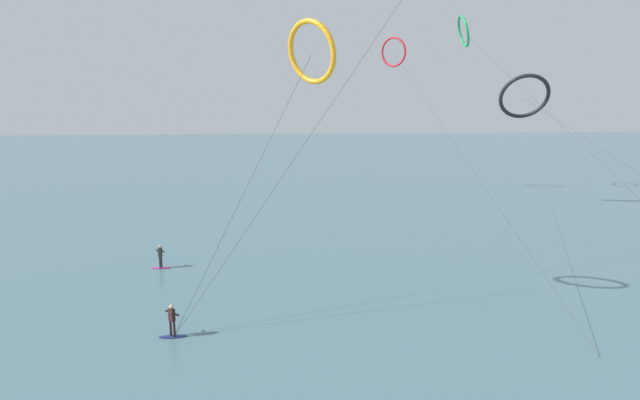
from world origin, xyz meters
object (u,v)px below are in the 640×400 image
kite_emerald (464,32)px  kite_crimson (394,52)px  surfer_magenta (160,258)px  surfer_navy (172,323)px  kite_amber (311,52)px  kite_charcoal (524,97)px

kite_emerald → kite_crimson: (-8.82, 0.60, -2.58)m
surfer_magenta → kite_crimson: kite_crimson is taller
surfer_navy → kite_amber: 15.40m
kite_emerald → kite_charcoal: bearing=-155.1°
surfer_magenta → kite_amber: bearing=60.7°
kite_crimson → kite_charcoal: bearing=-174.5°
kite_emerald → surfer_magenta: bearing=139.7°
kite_emerald → kite_charcoal: 13.76m
kite_amber → kite_charcoal: size_ratio=0.41×
kite_emerald → kite_charcoal: size_ratio=1.20×
kite_charcoal → kite_crimson: bearing=-32.4°
surfer_magenta → kite_crimson: (23.80, 29.46, 17.32)m
surfer_navy → kite_emerald: (29.77, 40.03, 19.90)m
kite_crimson → surfer_navy: bearing=111.1°
surfer_navy → kite_amber: size_ratio=0.11×
kite_emerald → kite_amber: bearing=157.0°
kite_crimson → kite_amber: bearing=118.4°
surfer_magenta → kite_emerald: 47.89m
kite_amber → kite_emerald: size_ratio=0.34×
kite_amber → kite_crimson: 40.41m
kite_emerald → kite_crimson: size_ratio=0.99×
kite_charcoal → kite_crimson: 17.31m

